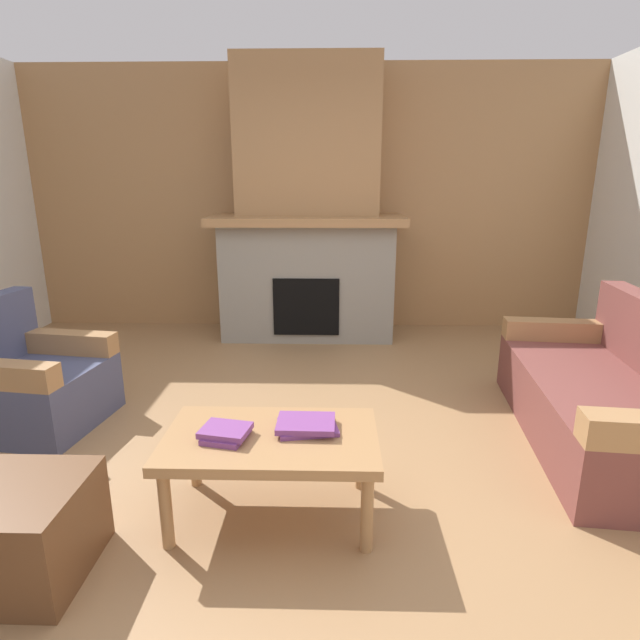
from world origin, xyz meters
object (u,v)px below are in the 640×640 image
(ottoman, at_px, (21,531))
(couch, at_px, (611,398))
(armchair, at_px, (31,382))
(coffee_table, at_px, (271,445))
(fireplace, at_px, (308,222))

(ottoman, bearing_deg, couch, 21.90)
(armchair, bearing_deg, coffee_table, -28.50)
(coffee_table, height_order, ottoman, coffee_table)
(couch, bearing_deg, fireplace, 131.12)
(coffee_table, bearing_deg, fireplace, 89.48)
(coffee_table, bearing_deg, couch, 21.52)
(fireplace, height_order, coffee_table, fireplace)
(fireplace, distance_m, ottoman, 3.73)
(fireplace, bearing_deg, coffee_table, -90.52)
(couch, distance_m, coffee_table, 2.15)
(coffee_table, relative_size, ottoman, 1.92)
(couch, distance_m, armchair, 3.70)
(fireplace, xyz_separation_m, armchair, (-1.73, -2.12, -0.87))
(fireplace, distance_m, coffee_table, 3.15)
(fireplace, xyz_separation_m, ottoman, (-1.01, -3.46, -0.96))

